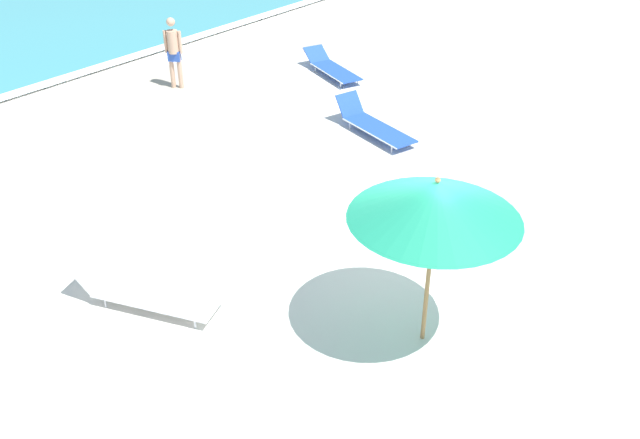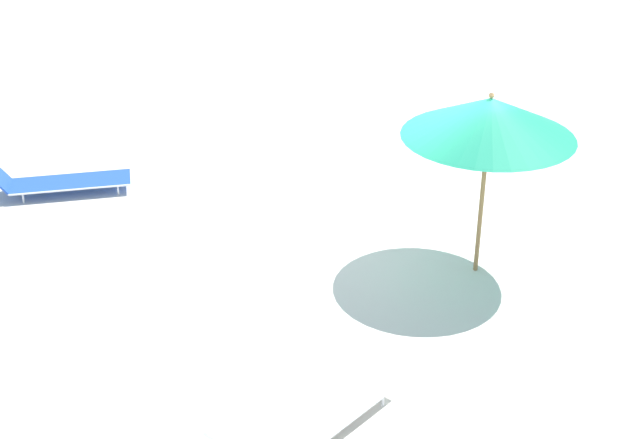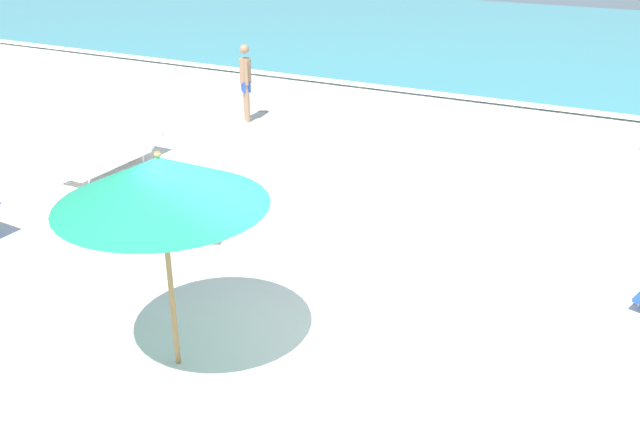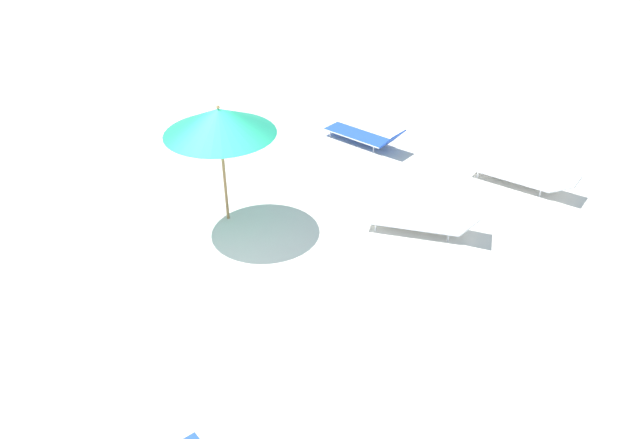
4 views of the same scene
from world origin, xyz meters
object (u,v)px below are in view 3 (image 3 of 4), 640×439
object	(u,v)px
sun_lounger_beside_umbrella	(115,158)
beachgoer_shoreline_child	(246,78)
beach_umbrella	(160,182)
sun_lounger_under_umbrella	(215,203)

from	to	relation	value
sun_lounger_beside_umbrella	beachgoer_shoreline_child	world-z (taller)	beachgoer_shoreline_child
beach_umbrella	sun_lounger_beside_umbrella	distance (m)	6.98
beachgoer_shoreline_child	sun_lounger_under_umbrella	bearing A→B (deg)	-14.56
sun_lounger_beside_umbrella	beachgoer_shoreline_child	distance (m)	3.97
sun_lounger_under_umbrella	sun_lounger_beside_umbrella	xyz separation A→B (m)	(-2.99, 0.95, -0.01)
beachgoer_shoreline_child	beach_umbrella	bearing A→B (deg)	-13.76
beach_umbrella	sun_lounger_beside_umbrella	world-z (taller)	beach_umbrella
sun_lounger_under_umbrella	sun_lounger_beside_umbrella	world-z (taller)	sun_lounger_under_umbrella
sun_lounger_beside_umbrella	beachgoer_shoreline_child	xyz separation A→B (m)	(0.54, 3.85, 0.80)
beach_umbrella	beachgoer_shoreline_child	bearing A→B (deg)	117.74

